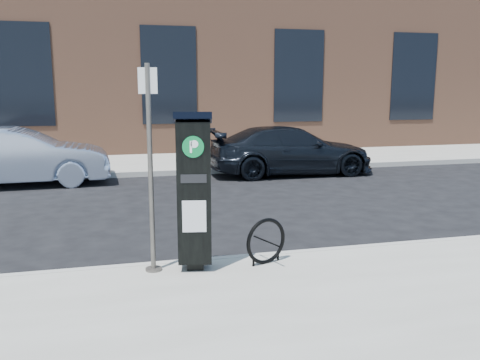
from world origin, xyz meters
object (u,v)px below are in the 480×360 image
object	(u,v)px
parking_kiosk	(194,190)
bike_rack	(266,241)
car_silver	(18,157)
car_dark	(291,150)
sign_pole	(151,171)

from	to	relation	value
parking_kiosk	bike_rack	distance (m)	1.25
car_silver	car_dark	bearing A→B (deg)	-92.19
parking_kiosk	bike_rack	size ratio (longest dim) A/B	3.25
car_dark	parking_kiosk	bearing A→B (deg)	152.70
car_silver	car_dark	world-z (taller)	car_silver
bike_rack	car_silver	bearing A→B (deg)	99.80
car_silver	car_dark	distance (m)	7.59
bike_rack	car_dark	bearing A→B (deg)	48.15
sign_pole	car_silver	size ratio (longest dim) A/B	0.59
parking_kiosk	car_dark	world-z (taller)	parking_kiosk
parking_kiosk	car_silver	bearing A→B (deg)	124.34
sign_pole	bike_rack	distance (m)	1.86
car_silver	bike_rack	bearing A→B (deg)	-152.34
parking_kiosk	car_silver	world-z (taller)	parking_kiosk
sign_pole	car_silver	xyz separation A→B (m)	(-2.91, 7.70, -0.74)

